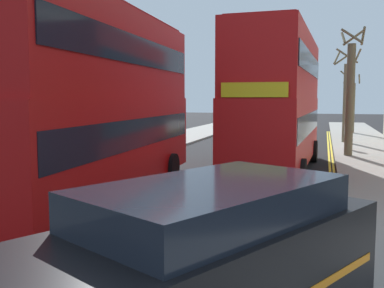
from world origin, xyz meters
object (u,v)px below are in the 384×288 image
(double_decker_bus_away, at_px, (99,99))
(pedestrian_far, at_px, (348,134))
(double_decker_bus_oncoming, at_px, (279,98))
(taxi_minivan, at_px, (198,280))

(double_decker_bus_away, relative_size, pedestrian_far, 6.73)
(double_decker_bus_oncoming, distance_m, pedestrian_far, 9.13)
(double_decker_bus_away, relative_size, taxi_minivan, 2.13)
(double_decker_bus_away, bearing_deg, double_decker_bus_oncoming, 56.00)
(taxi_minivan, height_order, pedestrian_far, taxi_minivan)
(double_decker_bus_oncoming, xyz_separation_m, pedestrian_far, (3.11, 8.33, -2.04))
(double_decker_bus_away, height_order, double_decker_bus_oncoming, same)
(double_decker_bus_oncoming, distance_m, taxi_minivan, 14.28)
(double_decker_bus_away, xyz_separation_m, taxi_minivan, (5.09, -7.37, -1.96))
(double_decker_bus_away, relative_size, double_decker_bus_oncoming, 1.00)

